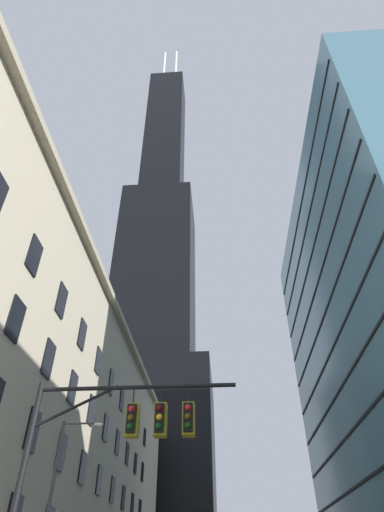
% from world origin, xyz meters
% --- Properties ---
extents(station_building, '(14.39, 67.43, 24.11)m').
position_xyz_m(station_building, '(-17.85, 27.71, 12.03)').
color(station_building, '#BCAF93').
rests_on(station_building, ground).
extents(dark_skyscraper, '(28.91, 28.91, 193.57)m').
position_xyz_m(dark_skyscraper, '(-16.98, 83.37, 54.97)').
color(dark_skyscraper, black).
rests_on(dark_skyscraper, ground).
extents(traffic_signal_mast, '(6.89, 0.63, 6.97)m').
position_xyz_m(traffic_signal_mast, '(-3.67, 3.37, 5.21)').
color(traffic_signal_mast, black).
rests_on(traffic_signal_mast, sidewalk_left).
extents(street_lamppost, '(2.30, 0.32, 8.36)m').
position_xyz_m(street_lamppost, '(-8.76, 12.53, 5.07)').
color(street_lamppost, '#47474C').
rests_on(street_lamppost, sidewalk_left).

